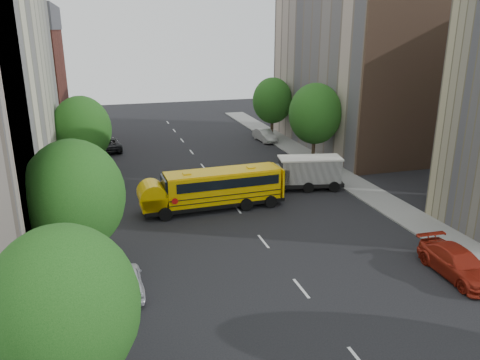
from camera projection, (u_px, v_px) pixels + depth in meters
name	position (u px, v px, depth m)	size (l,w,h in m)	color
ground	(254.00, 229.00, 31.99)	(120.00, 120.00, 0.00)	black
sidewalk_left	(79.00, 220.00, 33.37)	(3.00, 80.00, 0.12)	slate
sidewalk_right	(364.00, 190.00, 39.68)	(3.00, 80.00, 0.12)	slate
lane_markings	(218.00, 185.00, 41.10)	(0.15, 64.00, 0.01)	silver
building_left_redbrick	(15.00, 93.00, 50.56)	(10.00, 15.00, 13.00)	maroon
building_right_far	(351.00, 67.00, 52.37)	(10.00, 22.00, 18.00)	#B9A390
building_right_sidewall	(412.00, 76.00, 42.35)	(10.10, 0.30, 18.00)	brown
street_tree_0	(64.00, 309.00, 14.79)	(4.80, 4.80, 7.41)	#38281C
street_tree_1	(74.00, 196.00, 23.80)	(5.12, 5.12, 7.90)	#38281C
street_tree_2	(82.00, 129.00, 40.24)	(4.99, 4.99, 7.71)	#38281C
street_tree_4	(315.00, 114.00, 46.19)	(5.25, 5.25, 8.10)	#38281C
street_tree_5	(272.00, 101.00, 57.24)	(4.86, 4.86, 7.51)	#38281C
school_bus	(212.00, 188.00, 35.18)	(10.84, 2.96, 3.03)	black
safari_truck	(305.00, 172.00, 39.64)	(6.84, 3.58, 2.79)	black
parked_car_0	(127.00, 280.00, 24.17)	(1.60, 3.98, 1.35)	silver
parked_car_1	(104.00, 187.00, 38.12)	(1.71, 4.89, 1.61)	silver
parked_car_2	(108.00, 144.00, 52.60)	(2.52, 5.46, 1.52)	black
parked_car_3	(458.00, 263.00, 25.76)	(2.16, 5.31, 1.54)	maroon
parked_car_4	(309.00, 163.00, 45.36)	(1.54, 3.83, 1.31)	#373860
parked_car_5	(265.00, 135.00, 56.87)	(1.54, 4.41, 1.45)	#979893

